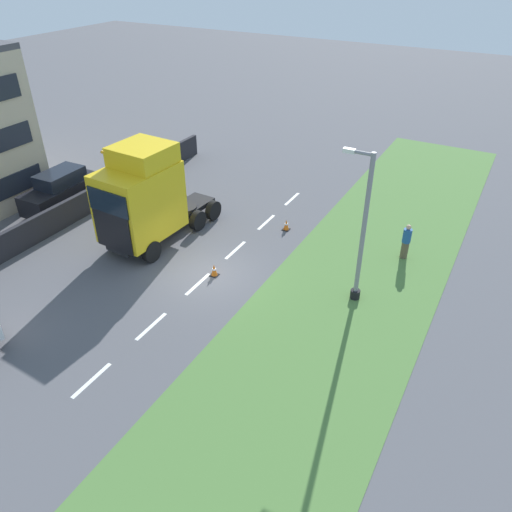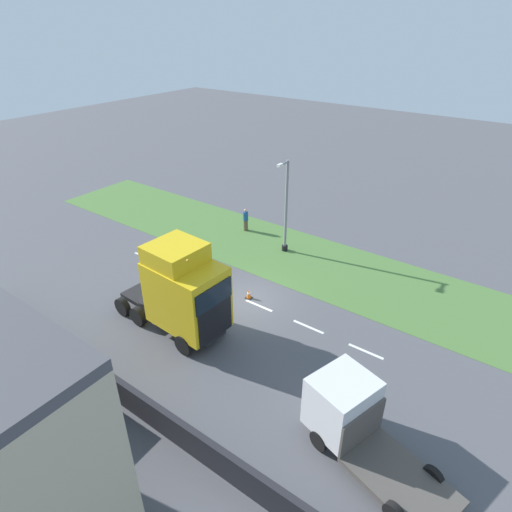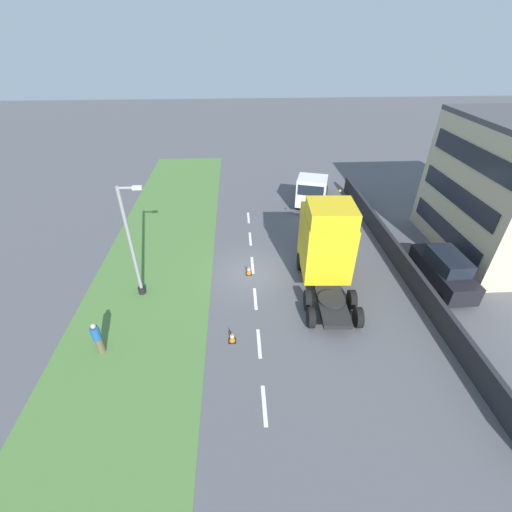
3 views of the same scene
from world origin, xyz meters
name	(u,v)px [view 3 (image 3 of 3)]	position (x,y,z in m)	size (l,w,h in m)	color
ground_plane	(253,274)	(0.00, 0.00, 0.00)	(120.00, 120.00, 0.00)	#515156
grass_verge	(153,277)	(-6.00, 0.00, 0.01)	(7.00, 44.00, 0.01)	#4C7538
lane_markings	(254,281)	(0.00, -0.70, 0.00)	(0.16, 17.80, 0.00)	white
boundary_wall	(400,260)	(9.00, 0.00, 0.67)	(0.25, 24.00, 1.34)	#232328
lorry_cab	(326,244)	(4.02, -0.77, 2.49)	(2.98, 6.84, 5.11)	black
flatbed_truck	(312,191)	(5.17, 8.73, 1.47)	(3.79, 6.07, 2.79)	silver
parked_car	(444,270)	(10.74, -1.65, 1.02)	(1.96, 4.66, 2.11)	black
lamp_post	(134,251)	(-6.27, -1.44, 2.86)	(1.32, 0.41, 6.40)	black
pedestrian	(98,338)	(-7.28, -5.56, 0.86)	(0.39, 0.39, 1.75)	brown
traffic_cone_lead	(249,270)	(-0.27, -0.01, 0.28)	(0.36, 0.36, 0.58)	black
traffic_cone_trailing	(232,337)	(-1.27, -5.29, 0.28)	(0.36, 0.36, 0.58)	black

